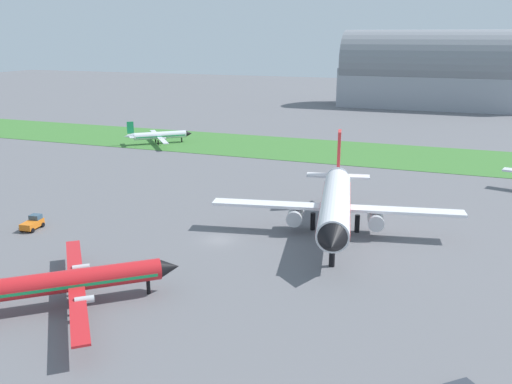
# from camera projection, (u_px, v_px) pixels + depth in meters

# --- Properties ---
(ground_plane) EXTENTS (600.00, 600.00, 0.00)m
(ground_plane) POSITION_uv_depth(u_px,v_px,m) (219.00, 240.00, 76.79)
(ground_plane) COLOR slate
(grass_taxiway_strip) EXTENTS (360.00, 28.00, 0.08)m
(grass_taxiway_strip) POSITION_uv_depth(u_px,v_px,m) (326.00, 151.00, 135.37)
(grass_taxiway_strip) COLOR #3D7533
(grass_taxiway_strip) RESTS_ON ground_plane
(airplane_midfield_jet) EXTENTS (35.33, 34.84, 12.57)m
(airplane_midfield_jet) POSITION_uv_depth(u_px,v_px,m) (336.00, 204.00, 77.97)
(airplane_midfield_jet) COLOR white
(airplane_midfield_jet) RESTS_ON ground_plane
(airplane_taxiing_turboprop) EXTENTS (15.00, 16.74, 6.21)m
(airplane_taxiing_turboprop) POSITION_uv_depth(u_px,v_px,m) (159.00, 135.00, 143.51)
(airplane_taxiing_turboprop) COLOR silver
(airplane_taxiing_turboprop) RESTS_ON ground_plane
(airplane_foreground_turboprop) EXTENTS (18.63, 20.83, 7.69)m
(airplane_foreground_turboprop) POSITION_uv_depth(u_px,v_px,m) (76.00, 280.00, 57.68)
(airplane_foreground_turboprop) COLOR red
(airplane_foreground_turboprop) RESTS_ON ground_plane
(pushback_tug_by_runway) EXTENTS (2.44, 3.80, 1.95)m
(pushback_tug_by_runway) POSITION_uv_depth(u_px,v_px,m) (33.00, 223.00, 80.82)
(pushback_tug_by_runway) COLOR orange
(pushback_tug_by_runway) RESTS_ON ground_plane
(hangar_distant) EXTENTS (69.39, 24.27, 29.39)m
(hangar_distant) POSITION_uv_depth(u_px,v_px,m) (432.00, 72.00, 211.78)
(hangar_distant) COLOR #9399A3
(hangar_distant) RESTS_ON ground_plane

